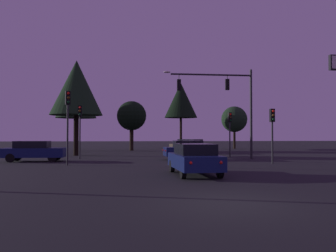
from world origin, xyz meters
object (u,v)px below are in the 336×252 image
at_px(car_far_lane, 189,146).
at_px(tree_lot_edge, 76,88).
at_px(tree_right_cluster, 181,100).
at_px(traffic_signal_mast_arm, 227,96).
at_px(tree_left_far, 132,116).
at_px(car_crossing_left, 189,150).
at_px(traffic_light_median, 272,124).
at_px(car_nearside_lane, 194,159).
at_px(car_crossing_right, 34,151).
at_px(traffic_light_corner_left, 230,125).
at_px(tree_behind_sign, 234,119).
at_px(traffic_light_corner_right, 68,113).
at_px(tree_center_horizon, 76,100).
at_px(traffic_light_far_side, 80,121).

height_order(car_far_lane, tree_lot_edge, tree_lot_edge).
xyz_separation_m(car_far_lane, tree_right_cluster, (0.81, 11.40, 6.12)).
height_order(traffic_signal_mast_arm, tree_lot_edge, tree_lot_edge).
bearing_deg(tree_left_far, car_far_lane, -51.17).
height_order(car_crossing_left, tree_lot_edge, tree_lot_edge).
distance_m(traffic_light_median, car_nearside_lane, 9.04).
bearing_deg(traffic_light_median, car_far_lane, 102.36).
height_order(car_crossing_right, tree_left_far, tree_left_far).
distance_m(traffic_light_corner_left, car_nearside_lane, 15.36).
relative_size(car_far_lane, tree_behind_sign, 0.73).
distance_m(traffic_light_corner_right, tree_center_horizon, 21.92).
distance_m(traffic_light_median, tree_right_cluster, 26.33).
distance_m(traffic_light_corner_right, car_nearside_lane, 9.88).
distance_m(traffic_light_median, tree_left_far, 24.09).
bearing_deg(tree_lot_edge, tree_right_cluster, 49.62).
relative_size(traffic_light_corner_left, car_nearside_lane, 0.89).
bearing_deg(traffic_light_median, traffic_light_far_side, 154.81).
distance_m(traffic_light_corner_right, tree_left_far, 22.18).
bearing_deg(car_nearside_lane, traffic_light_corner_right, 138.24).
height_order(traffic_light_far_side, tree_left_far, tree_left_far).
xyz_separation_m(car_nearside_lane, tree_center_horizon, (-9.75, 27.90, 5.66)).
bearing_deg(tree_left_far, traffic_signal_mast_arm, -66.37).
distance_m(tree_behind_sign, tree_left_far, 15.69).
relative_size(traffic_light_far_side, car_crossing_right, 0.98).
bearing_deg(traffic_light_median, car_nearside_lane, -137.80).
bearing_deg(car_crossing_left, traffic_signal_mast_arm, 7.92).
bearing_deg(traffic_light_median, traffic_signal_mast_arm, 110.15).
bearing_deg(tree_lot_edge, traffic_light_median, -37.61).
bearing_deg(traffic_light_corner_right, car_far_lane, 53.27).
relative_size(car_far_lane, tree_lot_edge, 0.49).
relative_size(traffic_light_corner_left, tree_left_far, 0.63).
distance_m(traffic_light_corner_right, traffic_light_far_side, 6.04).
xyz_separation_m(traffic_light_far_side, tree_right_cluster, (11.35, 19.43, 3.82)).
distance_m(traffic_light_corner_right, car_crossing_left, 9.93).
distance_m(traffic_light_median, car_far_lane, 14.94).
bearing_deg(traffic_light_corner_right, tree_left_far, 78.74).
bearing_deg(tree_right_cluster, tree_left_far, -151.82).
height_order(traffic_signal_mast_arm, car_crossing_left, traffic_signal_mast_arm).
height_order(traffic_light_corner_right, traffic_light_far_side, traffic_light_corner_right).
height_order(traffic_light_median, tree_lot_edge, tree_lot_edge).
xyz_separation_m(traffic_light_corner_left, car_crossing_left, (-4.40, -3.62, -2.07)).
bearing_deg(traffic_light_corner_left, tree_lot_edge, 166.92).
height_order(car_crossing_left, tree_behind_sign, tree_behind_sign).
height_order(car_crossing_left, car_crossing_right, same).
height_order(tree_behind_sign, tree_left_far, tree_left_far).
relative_size(traffic_signal_mast_arm, traffic_light_corner_left, 1.83).
height_order(traffic_signal_mast_arm, traffic_light_far_side, traffic_signal_mast_arm).
distance_m(traffic_signal_mast_arm, tree_left_far, 18.86).
xyz_separation_m(tree_center_horizon, tree_right_cluster, (13.94, 3.92, 0.46)).
relative_size(traffic_light_corner_right, car_nearside_lane, 1.07).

